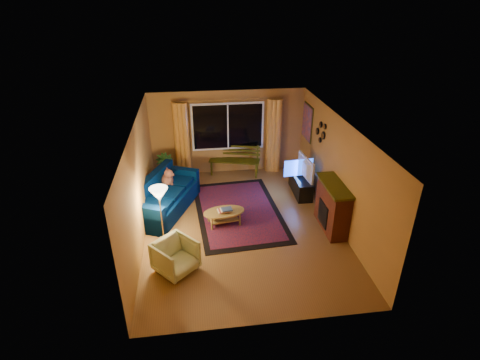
{
  "coord_description": "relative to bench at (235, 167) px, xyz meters",
  "views": [
    {
      "loc": [
        -1.04,
        -7.4,
        5.04
      ],
      "look_at": [
        0.0,
        0.3,
        1.05
      ],
      "focal_mm": 28.0,
      "sensor_mm": 36.0,
      "label": 1
    }
  ],
  "objects": [
    {
      "name": "dog",
      "position": [
        -1.92,
        -1.34,
        0.44
      ],
      "size": [
        0.34,
        0.44,
        0.44
      ],
      "primitive_type": null,
      "rotation": [
        0.0,
        0.0,
        -0.12
      ],
      "color": "#925140",
      "rests_on": "sofa"
    },
    {
      "name": "wall_right",
      "position": [
        2.1,
        -2.75,
        1.03
      ],
      "size": [
        0.02,
        6.0,
        2.5
      ],
      "primitive_type": "cube",
      "color": "#B37B38",
      "rests_on": "ground"
    },
    {
      "name": "floor",
      "position": [
        -0.16,
        -2.75,
        -0.23
      ],
      "size": [
        4.5,
        6.0,
        0.02
      ],
      "primitive_type": "cube",
      "color": "brown",
      "rests_on": "ground"
    },
    {
      "name": "coffee_table",
      "position": [
        -0.57,
        -2.66,
        -0.05
      ],
      "size": [
        1.11,
        1.11,
        0.36
      ],
      "primitive_type": "cylinder",
      "rotation": [
        0.0,
        0.0,
        0.14
      ],
      "color": "#A38740",
      "rests_on": "ground"
    },
    {
      "name": "television",
      "position": [
        1.65,
        -1.41,
        0.55
      ],
      "size": [
        0.22,
        1.01,
        0.58
      ],
      "primitive_type": "imported",
      "rotation": [
        0.0,
        0.0,
        1.66
      ],
      "color": "black",
      "rests_on": "tv_console"
    },
    {
      "name": "tv_console",
      "position": [
        1.65,
        -1.41,
        0.02
      ],
      "size": [
        0.42,
        1.17,
        0.49
      ],
      "primitive_type": "cube",
      "rotation": [
        0.0,
        0.0,
        -0.02
      ],
      "color": "black",
      "rests_on": "ground"
    },
    {
      "name": "floor_lamp",
      "position": [
        -1.98,
        -3.09,
        0.42
      ],
      "size": [
        0.27,
        0.27,
        1.29
      ],
      "primitive_type": "cylinder",
      "rotation": [
        0.0,
        0.0,
        0.29
      ],
      "color": "#BF8C3F",
      "rests_on": "ground"
    },
    {
      "name": "curtain_right",
      "position": [
        1.19,
        0.13,
        0.9
      ],
      "size": [
        0.36,
        0.36,
        2.24
      ],
      "primitive_type": "cylinder",
      "color": "orange",
      "rests_on": "ground"
    },
    {
      "name": "curtain_left",
      "position": [
        -1.51,
        0.13,
        0.9
      ],
      "size": [
        0.36,
        0.36,
        2.24
      ],
      "primitive_type": "cylinder",
      "color": "orange",
      "rests_on": "ground"
    },
    {
      "name": "ceiling",
      "position": [
        -0.16,
        -2.75,
        2.29
      ],
      "size": [
        4.5,
        6.0,
        0.02
      ],
      "primitive_type": "cube",
      "color": "white",
      "rests_on": "ground"
    },
    {
      "name": "sofa",
      "position": [
        -1.97,
        -1.84,
        0.23
      ],
      "size": [
        1.76,
        2.42,
        0.9
      ],
      "primitive_type": "cube",
      "rotation": [
        0.0,
        0.0,
        -0.41
      ],
      "color": "#00153A",
      "rests_on": "ground"
    },
    {
      "name": "mirror_cluster",
      "position": [
        2.05,
        -1.45,
        1.58
      ],
      "size": [
        0.06,
        0.6,
        0.56
      ],
      "primitive_type": null,
      "color": "black",
      "rests_on": "wall_right"
    },
    {
      "name": "window",
      "position": [
        -0.16,
        0.19,
        1.23
      ],
      "size": [
        2.0,
        0.02,
        1.3
      ],
      "primitive_type": "cube",
      "color": "black",
      "rests_on": "wall_back"
    },
    {
      "name": "painting",
      "position": [
        2.06,
        -0.3,
        1.43
      ],
      "size": [
        0.04,
        0.76,
        0.96
      ],
      "primitive_type": "cube",
      "color": "#E3521E",
      "rests_on": "wall_right"
    },
    {
      "name": "rug",
      "position": [
        -0.17,
        -2.14,
        -0.21
      ],
      "size": [
        2.25,
        3.36,
        0.02
      ],
      "primitive_type": "cube",
      "rotation": [
        0.0,
        0.0,
        0.06
      ],
      "color": "maroon",
      "rests_on": "ground"
    },
    {
      "name": "wall_left",
      "position": [
        -2.42,
        -2.75,
        1.03
      ],
      "size": [
        0.02,
        6.0,
        2.5
      ],
      "primitive_type": "cube",
      "color": "#B37B38",
      "rests_on": "ground"
    },
    {
      "name": "armchair",
      "position": [
        -1.68,
        -4.18,
        0.15
      ],
      "size": [
        0.99,
        0.99,
        0.74
      ],
      "primitive_type": "imported",
      "rotation": [
        0.0,
        0.0,
        0.73
      ],
      "color": "beige",
      "rests_on": "ground"
    },
    {
      "name": "bench",
      "position": [
        0.0,
        0.0,
        0.0
      ],
      "size": [
        1.56,
        0.82,
        0.45
      ],
      "primitive_type": "cube",
      "rotation": [
        0.0,
        0.0,
        -0.27
      ],
      "color": "#323106",
      "rests_on": "ground"
    },
    {
      "name": "potted_plant",
      "position": [
        -2.04,
        -0.34,
        0.22
      ],
      "size": [
        0.62,
        0.62,
        0.9
      ],
      "primitive_type": "imported",
      "rotation": [
        0.0,
        0.0,
        0.29
      ],
      "color": "#235B1E",
      "rests_on": "ground"
    },
    {
      "name": "wall_back",
      "position": [
        -0.16,
        0.26,
        1.03
      ],
      "size": [
        4.5,
        0.02,
        2.5
      ],
      "primitive_type": "cube",
      "color": "#B37B38",
      "rests_on": "ground"
    },
    {
      "name": "fireplace",
      "position": [
        1.89,
        -3.15,
        0.33
      ],
      "size": [
        0.4,
        1.2,
        1.1
      ],
      "primitive_type": "cube",
      "color": "maroon",
      "rests_on": "ground"
    },
    {
      "name": "curtain_rod",
      "position": [
        -0.16,
        0.15,
        2.03
      ],
      "size": [
        3.2,
        0.03,
        0.03
      ],
      "primitive_type": "cylinder",
      "rotation": [
        0.0,
        1.57,
        0.0
      ],
      "color": "#BF8C3F",
      "rests_on": "wall_back"
    }
  ]
}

